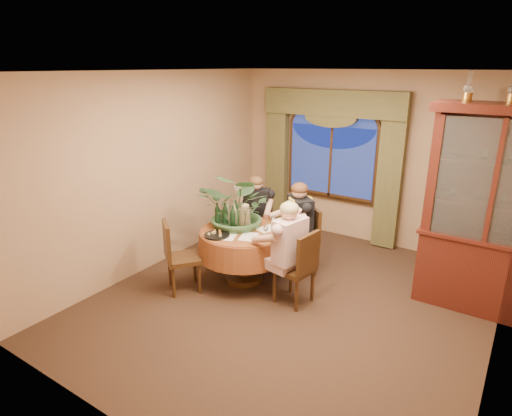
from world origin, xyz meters
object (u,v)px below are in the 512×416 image
Objects in this scene: chair_back_right at (300,242)px; wine_bottle_2 at (227,212)px; chair_right at (294,267)px; person_back at (256,216)px; person_scarf at (300,229)px; oil_lamp_left at (469,86)px; person_pink at (289,254)px; wine_bottle_1 at (234,215)px; chair_front_left at (183,257)px; stoneware_vase at (245,216)px; wine_bottle_5 at (233,217)px; china_cabinet at (490,213)px; wine_bottle_3 at (225,214)px; olive_bowl at (246,229)px; dining_table at (244,255)px; chair_back at (257,226)px; wine_bottle_4 at (236,212)px; centerpiece_plant at (240,179)px; wine_bottle_0 at (217,214)px.

wine_bottle_2 is (-0.88, -0.53, 0.44)m from chair_back_right.
chair_right is 0.75× the size of person_back.
person_scarf is at bearing 125.33° from chair_back_right.
person_pink is (-1.55, -1.19, -1.97)m from oil_lamp_left.
wine_bottle_1 is 0.18m from wine_bottle_2.
oil_lamp_left is 0.35× the size of chair_front_left.
person_back is 3.90× the size of wine_bottle_1.
wine_bottle_5 is (-0.07, -0.18, 0.01)m from stoneware_vase.
person_pink is 1.22m from wine_bottle_2.
oil_lamp_left reaches higher than person_back.
person_scarf is 4.11× the size of wine_bottle_1.
china_cabinet reaches higher than wine_bottle_3.
china_cabinet is 3.77m from chair_front_left.
olive_bowl is at bearing 86.99° from chair_front_left.
wine_bottle_3 reaches higher than olive_bowl.
olive_bowl is (0.05, -0.01, 0.40)m from dining_table.
person_pink is (-1.98, -1.19, -0.57)m from china_cabinet.
china_cabinet is 2.57× the size of chair_back.
wine_bottle_3 is (0.20, 0.65, 0.44)m from chair_front_left.
chair_right is at bearing -9.03° from wine_bottle_1.
oil_lamp_left is at bearing -126.59° from person_scarf.
person_scarf is (-0.00, -0.02, 0.20)m from chair_back_right.
chair_right is 1.22m from wine_bottle_4.
person_pink reaches higher than dining_table.
centerpiece_plant reaches higher than wine_bottle_4.
person_scarf reaches higher than wine_bottle_5.
wine_bottle_5 is at bearing -111.89° from stoneware_vase.
person_back is at bearing 85.28° from wine_bottle_0.
stoneware_vase is 0.93× the size of wine_bottle_0.
wine_bottle_3 is at bearing 92.18° from chair_right.
chair_back_right is at bearing 39.29° from wine_bottle_1.
chair_front_left is at bearing -131.23° from olive_bowl.
olive_bowl is at bearing 93.17° from person_scarf.
centerpiece_plant is at bearing -162.68° from china_cabinet.
chair_front_left is at bearing 61.19° from chair_back.
centerpiece_plant is (-0.05, -0.03, 0.51)m from stoneware_vase.
person_back is 1.08× the size of centerpiece_plant.
chair_back is at bearing 87.74° from wine_bottle_2.
oil_lamp_left is 3.12m from stoneware_vase.
wine_bottle_1 reaches higher than stoneware_vase.
oil_lamp_left is 3.22m from wine_bottle_5.
olive_bowl is at bearing -159.56° from china_cabinet.
wine_bottle_2 is at bearing 163.84° from dining_table.
person_scarf is (1.04, 1.26, 0.20)m from chair_front_left.
olive_bowl is (-0.48, -0.62, 0.10)m from person_scarf.
wine_bottle_3 is (-0.24, -0.13, 0.01)m from stoneware_vase.
chair_front_left is 5.61× the size of olive_bowl.
chair_front_left is 1.65m from person_scarf.
dining_table is 0.57m from wine_bottle_1.
wine_bottle_2 reaches higher than stoneware_vase.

